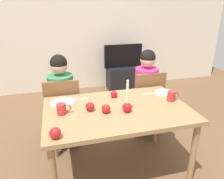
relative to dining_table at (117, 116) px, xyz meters
The scene contains 20 objects.
ground_plane 0.67m from the dining_table, ahead, with size 7.68×7.68×0.00m, color brown.
back_wall 2.68m from the dining_table, 90.00° to the left, with size 6.40×0.10×2.60m, color beige.
dining_table is the anchor object (origin of this frame).
chair_left 0.81m from the dining_table, 129.90° to the left, with size 0.40×0.40×0.90m.
chair_right 0.86m from the dining_table, 46.27° to the left, with size 0.40×0.40×0.90m.
person_left_child 0.82m from the dining_table, 128.44° to the left, with size 0.30×0.30×1.17m.
person_right_child 0.87m from the dining_table, 47.75° to the left, with size 0.30×0.30×1.17m.
tv_stand 2.47m from the dining_table, 70.93° to the left, with size 0.64×0.40×0.48m, color black.
tv 2.43m from the dining_table, 70.94° to the left, with size 0.79×0.05×0.46m.
candle_centerpiece 0.19m from the dining_table, 53.31° to the right, with size 0.09×0.09×0.32m.
plate_left 0.58m from the dining_table, 152.68° to the left, with size 0.24×0.24×0.01m, color silver.
plate_right 0.68m from the dining_table, 20.04° to the left, with size 0.22×0.22×0.01m, color silver.
mug_left 0.54m from the dining_table, behind, with size 0.13×0.09×0.10m.
mug_right 0.61m from the dining_table, ahead, with size 0.13×0.08×0.10m.
fork_left 0.46m from the dining_table, 137.76° to the left, with size 0.18×0.01×0.01m, color silver.
fork_right 0.53m from the dining_table, 28.68° to the left, with size 0.18×0.01×0.01m, color silver.
apple_near_candle 0.29m from the dining_table, behind, with size 0.09×0.09×0.09m, color #B0191A.
apple_by_left_plate 0.29m from the dining_table, 81.54° to the left, with size 0.07×0.07×0.07m, color red.
apple_by_right_mug 0.19m from the dining_table, 154.21° to the right, with size 0.08×0.08×0.08m, color #B31E17.
apple_far_edge 0.70m from the dining_table, 148.66° to the right, with size 0.09×0.09×0.09m, color red.
Camera 1 is at (-0.53, -1.81, 1.70)m, focal length 34.63 mm.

